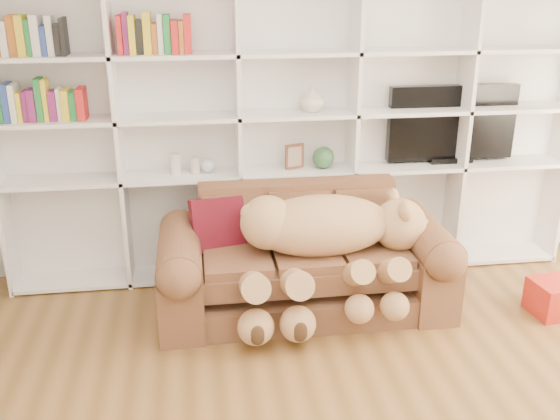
{
  "coord_description": "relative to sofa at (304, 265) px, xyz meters",
  "views": [
    {
      "loc": [
        -0.77,
        -2.28,
        2.3
      ],
      "look_at": [
        -0.22,
        1.63,
        0.79
      ],
      "focal_mm": 40.0,
      "sensor_mm": 36.0,
      "label": 1
    }
  ],
  "objects": [
    {
      "name": "wall_back",
      "position": [
        0.04,
        0.79,
        1.03
      ],
      "size": [
        5.0,
        0.02,
        2.7
      ],
      "primitive_type": "cube",
      "color": "white",
      "rests_on": "floor"
    },
    {
      "name": "bookshelf",
      "position": [
        -0.2,
        0.66,
        0.98
      ],
      "size": [
        4.43,
        0.35,
        2.4
      ],
      "color": "white",
      "rests_on": "floor"
    },
    {
      "name": "sofa",
      "position": [
        0.0,
        0.0,
        0.0
      ],
      "size": [
        2.05,
        0.88,
        0.86
      ],
      "color": "brown",
      "rests_on": "floor"
    },
    {
      "name": "teddy_bear",
      "position": [
        0.11,
        -0.17,
        0.26
      ],
      "size": [
        1.44,
        0.81,
        0.83
      ],
      "rotation": [
        0.0,
        0.0,
        0.05
      ],
      "color": "tan",
      "rests_on": "sofa"
    },
    {
      "name": "throw_pillow",
      "position": [
        -0.6,
        0.14,
        0.3
      ],
      "size": [
        0.41,
        0.29,
        0.4
      ],
      "primitive_type": "cube",
      "rotation": [
        -0.24,
        0.0,
        0.22
      ],
      "color": "maroon",
      "rests_on": "sofa"
    },
    {
      "name": "gift_box",
      "position": [
        1.76,
        -0.36,
        -0.2
      ],
      "size": [
        0.34,
        0.32,
        0.25
      ],
      "primitive_type": "cube",
      "rotation": [
        0.0,
        0.0,
        0.12
      ],
      "color": "red",
      "rests_on": "floor"
    },
    {
      "name": "tv",
      "position": [
        1.3,
        0.65,
        0.84
      ],
      "size": [
        1.04,
        0.18,
        0.61
      ],
      "color": "black",
      "rests_on": "bookshelf"
    },
    {
      "name": "picture_frame",
      "position": [
        0.03,
        0.6,
        0.65
      ],
      "size": [
        0.15,
        0.07,
        0.19
      ],
      "primitive_type": "cube",
      "rotation": [
        0.0,
        0.0,
        0.3
      ],
      "color": "#552D1D",
      "rests_on": "bookshelf"
    },
    {
      "name": "green_vase",
      "position": [
        0.25,
        0.6,
        0.63
      ],
      "size": [
        0.17,
        0.17,
        0.17
      ],
      "primitive_type": "sphere",
      "color": "#2F5C35",
      "rests_on": "bookshelf"
    },
    {
      "name": "figurine_tall",
      "position": [
        -0.89,
        0.6,
        0.62
      ],
      "size": [
        0.09,
        0.09,
        0.16
      ],
      "primitive_type": "cylinder",
      "rotation": [
        0.0,
        0.0,
        0.08
      ],
      "color": "beige",
      "rests_on": "bookshelf"
    },
    {
      "name": "figurine_short",
      "position": [
        -0.74,
        0.6,
        0.6
      ],
      "size": [
        0.1,
        0.1,
        0.13
      ],
      "primitive_type": "cylinder",
      "rotation": [
        0.0,
        0.0,
        0.38
      ],
      "color": "beige",
      "rests_on": "bookshelf"
    },
    {
      "name": "snow_globe",
      "position": [
        -0.64,
        0.6,
        0.6
      ],
      "size": [
        0.11,
        0.11,
        0.11
      ],
      "primitive_type": "sphere",
      "color": "silver",
      "rests_on": "bookshelf"
    },
    {
      "name": "shelf_vase",
      "position": [
        0.16,
        0.6,
        1.09
      ],
      "size": [
        0.23,
        0.23,
        0.19
      ],
      "primitive_type": "imported",
      "rotation": [
        0.0,
        0.0,
        -0.3
      ],
      "color": "beige",
      "rests_on": "bookshelf"
    }
  ]
}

